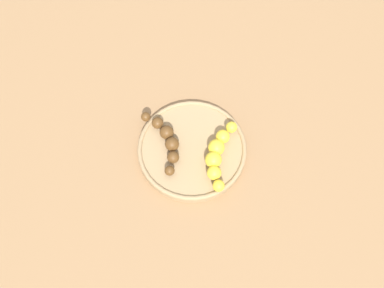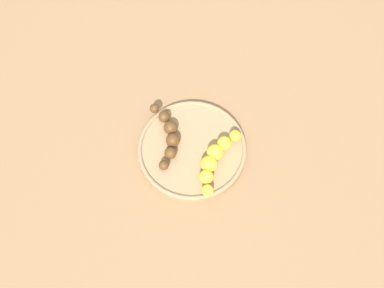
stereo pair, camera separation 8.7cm
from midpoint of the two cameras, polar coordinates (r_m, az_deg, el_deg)
The scene contains 4 objects.
ground_plane at distance 0.91m, azimuth 2.74°, elevation -1.33°, with size 2.40×2.40×0.00m, color #936D47.
fruit_bowl at distance 0.89m, azimuth 2.77°, elevation -1.01°, with size 0.24×0.24×0.02m.
banana_yellow at distance 0.86m, azimuth 6.14°, elevation -2.47°, with size 0.11×0.13×0.04m.
banana_overripe at distance 0.88m, azimuth -0.62°, elevation 1.09°, with size 0.06×0.16×0.03m.
Camera 2 is at (0.08, 0.37, 0.82)m, focal length 37.65 mm.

